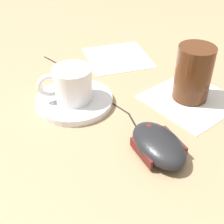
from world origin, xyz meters
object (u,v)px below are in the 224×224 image
object	(u,v)px
computer_mouse	(158,144)
drinking_glass	(193,73)
coffee_cup	(71,84)
saucer	(74,101)

from	to	relation	value
computer_mouse	drinking_glass	bearing A→B (deg)	97.09
drinking_glass	coffee_cup	bearing A→B (deg)	-140.09
coffee_cup	computer_mouse	bearing A→B (deg)	-7.73
saucer	computer_mouse	distance (m)	0.20
saucer	drinking_glass	distance (m)	0.23
coffee_cup	computer_mouse	size ratio (longest dim) A/B	0.68
coffee_cup	drinking_glass	size ratio (longest dim) A/B	0.84
saucer	coffee_cup	xyz separation A→B (m)	(-0.00, -0.00, 0.04)
computer_mouse	drinking_glass	world-z (taller)	drinking_glass
saucer	coffee_cup	bearing A→B (deg)	-120.67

